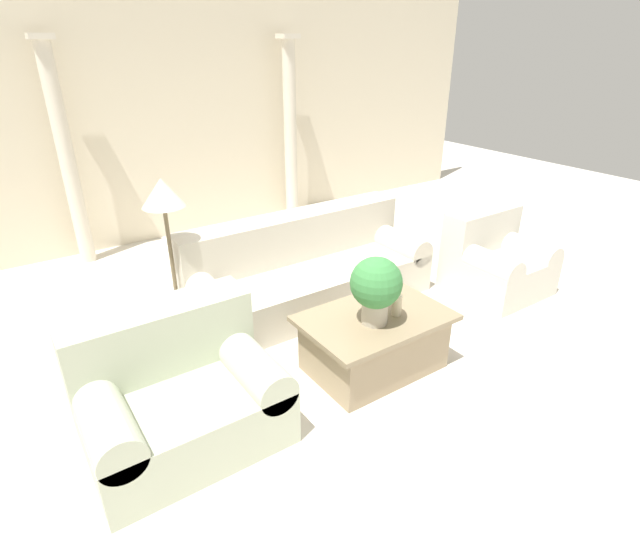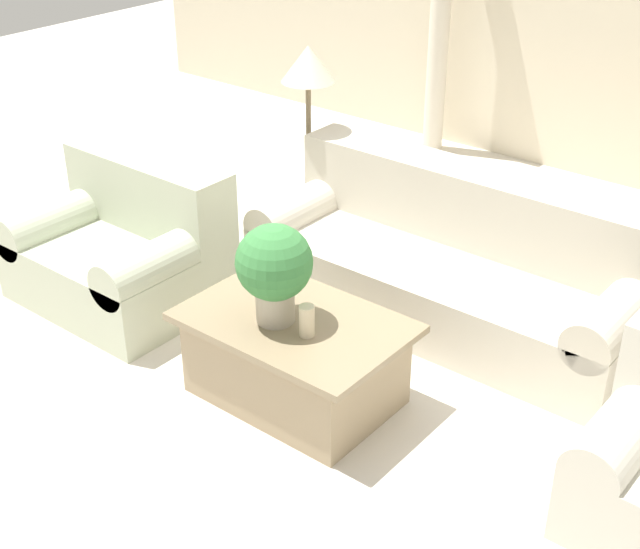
{
  "view_description": "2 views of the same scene",
  "coord_description": "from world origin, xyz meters",
  "px_view_note": "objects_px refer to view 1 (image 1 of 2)",
  "views": [
    {
      "loc": [
        -2.2,
        -3.07,
        2.47
      ],
      "look_at": [
        -0.1,
        -0.01,
        0.69
      ],
      "focal_mm": 28.0,
      "sensor_mm": 36.0,
      "label": 1
    },
    {
      "loc": [
        2.62,
        -3.48,
        2.91
      ],
      "look_at": [
        0.1,
        -0.35,
        0.68
      ],
      "focal_mm": 50.0,
      "sensor_mm": 36.0,
      "label": 2
    }
  ],
  "objects_px": {
    "sofa_long": "(306,270)",
    "coffee_table": "(374,341)",
    "potted_plant": "(376,286)",
    "armchair": "(495,260)",
    "loveseat": "(177,390)",
    "floor_lamp": "(164,205)"
  },
  "relations": [
    {
      "from": "sofa_long",
      "to": "coffee_table",
      "type": "relative_size",
      "value": 2.12
    },
    {
      "from": "potted_plant",
      "to": "armchair",
      "type": "xyz_separation_m",
      "value": [
        2.05,
        0.45,
        -0.46
      ]
    },
    {
      "from": "loveseat",
      "to": "sofa_long",
      "type": "bearing_deg",
      "value": 32.68
    },
    {
      "from": "loveseat",
      "to": "armchair",
      "type": "height_order",
      "value": "loveseat"
    },
    {
      "from": "loveseat",
      "to": "floor_lamp",
      "type": "xyz_separation_m",
      "value": [
        0.46,
        1.28,
        0.86
      ]
    },
    {
      "from": "sofa_long",
      "to": "coffee_table",
      "type": "distance_m",
      "value": 1.3
    },
    {
      "from": "armchair",
      "to": "floor_lamp",
      "type": "bearing_deg",
      "value": 160.84
    },
    {
      "from": "armchair",
      "to": "sofa_long",
      "type": "bearing_deg",
      "value": 153.37
    },
    {
      "from": "loveseat",
      "to": "coffee_table",
      "type": "bearing_deg",
      "value": -6.33
    },
    {
      "from": "loveseat",
      "to": "armchair",
      "type": "xyz_separation_m",
      "value": [
        3.53,
        0.21,
        -0.01
      ]
    },
    {
      "from": "loveseat",
      "to": "armchair",
      "type": "relative_size",
      "value": 1.36
    },
    {
      "from": "floor_lamp",
      "to": "armchair",
      "type": "relative_size",
      "value": 1.58
    },
    {
      "from": "loveseat",
      "to": "floor_lamp",
      "type": "distance_m",
      "value": 1.61
    },
    {
      "from": "coffee_table",
      "to": "floor_lamp",
      "type": "xyz_separation_m",
      "value": [
        -1.1,
        1.45,
        0.96
      ]
    },
    {
      "from": "loveseat",
      "to": "coffee_table",
      "type": "xyz_separation_m",
      "value": [
        1.56,
        -0.17,
        -0.1
      ]
    },
    {
      "from": "loveseat",
      "to": "floor_lamp",
      "type": "bearing_deg",
      "value": 70.31
    },
    {
      "from": "potted_plant",
      "to": "armchair",
      "type": "relative_size",
      "value": 0.59
    },
    {
      "from": "potted_plant",
      "to": "armchair",
      "type": "distance_m",
      "value": 2.14
    },
    {
      "from": "loveseat",
      "to": "coffee_table",
      "type": "distance_m",
      "value": 1.57
    },
    {
      "from": "sofa_long",
      "to": "potted_plant",
      "type": "bearing_deg",
      "value": -100.42
    },
    {
      "from": "floor_lamp",
      "to": "loveseat",
      "type": "bearing_deg",
      "value": -109.69
    },
    {
      "from": "sofa_long",
      "to": "potted_plant",
      "type": "relative_size",
      "value": 4.6
    }
  ]
}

